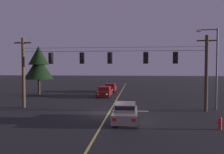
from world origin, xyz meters
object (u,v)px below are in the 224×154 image
(traffic_light_right_inner, at_px, (146,58))
(car_waiting_near_lane, at_px, (125,113))
(traffic_light_centre, at_px, (110,58))
(car_oncoming_trailing, at_px, (110,88))
(traffic_light_left_inner, at_px, (82,58))
(street_lamp_corner, at_px, (214,61))
(fire_hydrant, at_px, (220,123))
(traffic_light_leftmost, at_px, (50,58))
(traffic_light_rightmost, at_px, (176,58))
(tree_verge_near, at_px, (39,64))
(car_oncoming_lead, at_px, (105,92))

(traffic_light_right_inner, xyz_separation_m, car_waiting_near_lane, (-1.73, -4.62, -4.37))
(traffic_light_centre, bearing_deg, car_oncoming_trailing, 96.19)
(traffic_light_left_inner, bearing_deg, traffic_light_right_inner, 0.00)
(street_lamp_corner, distance_m, fire_hydrant, 8.61)
(traffic_light_leftmost, distance_m, car_waiting_near_lane, 9.97)
(car_oncoming_trailing, distance_m, street_lamp_corner, 19.04)
(traffic_light_rightmost, xyz_separation_m, tree_verge_near, (-18.25, 10.78, -0.44))
(traffic_light_left_inner, bearing_deg, car_oncoming_trailing, 85.94)
(car_oncoming_trailing, relative_size, fire_hydrant, 5.26)
(tree_verge_near, bearing_deg, traffic_light_left_inner, -49.39)
(traffic_light_right_inner, bearing_deg, traffic_light_left_inner, 180.00)
(traffic_light_leftmost, distance_m, traffic_light_right_inner, 9.41)
(traffic_light_rightmost, xyz_separation_m, street_lamp_corner, (3.73, 0.95, -0.29))
(street_lamp_corner, distance_m, tree_verge_near, 24.08)
(car_waiting_near_lane, height_order, car_oncoming_trailing, same)
(tree_verge_near, height_order, fire_hydrant, tree_verge_near)
(traffic_light_centre, xyz_separation_m, traffic_light_rightmost, (6.24, 0.00, 0.00))
(traffic_light_left_inner, distance_m, street_lamp_corner, 12.78)
(traffic_light_right_inner, bearing_deg, traffic_light_rightmost, 0.00)
(traffic_light_right_inner, xyz_separation_m, traffic_light_rightmost, (2.77, 0.00, 0.00))
(traffic_light_rightmost, relative_size, street_lamp_corner, 0.16)
(traffic_light_rightmost, relative_size, fire_hydrant, 1.45)
(traffic_light_rightmost, bearing_deg, tree_verge_near, 149.44)
(traffic_light_left_inner, distance_m, car_oncoming_trailing, 16.10)
(traffic_light_centre, relative_size, traffic_light_rightmost, 1.00)
(traffic_light_right_inner, bearing_deg, car_oncoming_trailing, 108.40)
(street_lamp_corner, bearing_deg, car_waiting_near_lane, -145.88)
(car_oncoming_lead, bearing_deg, fire_hydrant, -58.02)
(traffic_light_left_inner, relative_size, car_oncoming_lead, 0.28)
(traffic_light_right_inner, distance_m, car_waiting_near_lane, 6.59)
(traffic_light_leftmost, relative_size, street_lamp_corner, 0.16)
(car_oncoming_trailing, distance_m, tree_verge_near, 12.01)
(traffic_light_right_inner, xyz_separation_m, fire_hydrant, (4.57, -6.26, -4.57))
(traffic_light_left_inner, relative_size, fire_hydrant, 1.45)
(traffic_light_leftmost, relative_size, traffic_light_right_inner, 1.00)
(car_oncoming_lead, bearing_deg, car_oncoming_trailing, 88.60)
(car_oncoming_lead, relative_size, car_oncoming_trailing, 1.00)
(traffic_light_leftmost, xyz_separation_m, traffic_light_left_inner, (3.17, 0.00, 0.00))
(traffic_light_left_inner, relative_size, street_lamp_corner, 0.16)
(traffic_light_leftmost, distance_m, traffic_light_centre, 5.94)
(car_oncoming_trailing, height_order, street_lamp_corner, street_lamp_corner)
(car_oncoming_lead, distance_m, street_lamp_corner, 15.13)
(traffic_light_centre, height_order, fire_hydrant, traffic_light_centre)
(street_lamp_corner, bearing_deg, fire_hydrant, -105.00)
(traffic_light_centre, height_order, car_oncoming_trailing, traffic_light_centre)
(fire_hydrant, bearing_deg, traffic_light_leftmost, 155.86)
(traffic_light_right_inner, bearing_deg, tree_verge_near, 145.15)
(car_waiting_near_lane, xyz_separation_m, car_oncoming_trailing, (-3.41, 20.08, -0.00))
(street_lamp_corner, bearing_deg, traffic_light_right_inner, -171.65)
(car_waiting_near_lane, distance_m, street_lamp_corner, 10.75)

